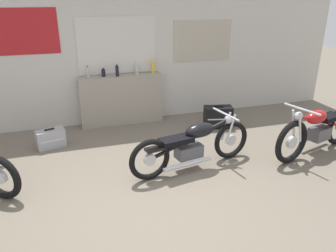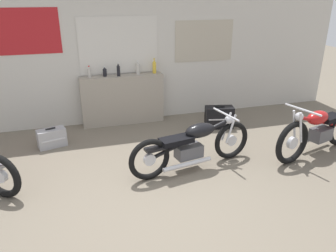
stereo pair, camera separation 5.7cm
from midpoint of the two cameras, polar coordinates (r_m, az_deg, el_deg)
The scene contains 12 objects.
ground_plane at distance 4.32m, azimuth -2.20°, elevation -13.49°, with size 24.00×24.00×0.00m, color #706656.
wall_back at distance 6.70m, azimuth -9.18°, elevation 12.33°, with size 10.00×0.07×2.80m.
sill_counter at distance 6.75m, azimuth -7.65°, elevation 4.56°, with size 1.65×0.28×1.00m.
bottle_leftmost at distance 6.56m, azimuth -13.30°, elevation 9.11°, with size 0.07×0.07×0.22m.
bottle_left_center at distance 6.57m, azimuth -10.71°, elevation 9.23°, with size 0.07×0.07×0.20m.
bottle_center at distance 6.54m, azimuth -8.38°, elevation 9.62°, with size 0.06×0.06×0.27m.
bottle_right_center at distance 6.66m, azimuth -5.03°, elevation 10.01°, with size 0.08×0.08×0.28m.
bottle_rightmost at distance 6.73m, azimuth -2.15°, elevation 10.30°, with size 0.07×0.07×0.30m.
motorcycle_black at distance 4.95m, azimuth 4.72°, elevation -3.22°, with size 2.05×0.70×0.80m.
motorcycle_red at distance 5.95m, azimuth 25.05°, elevation -0.64°, with size 1.97×0.77×0.89m.
hard_case_black at distance 6.63m, azimuth 9.14°, elevation 1.53°, with size 0.60×0.38×0.46m.
hard_case_silver at distance 6.08m, azimuth -19.33°, elevation -1.97°, with size 0.52×0.35×0.35m.
Camera 2 is at (-0.80, -3.42, 2.51)m, focal length 35.00 mm.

